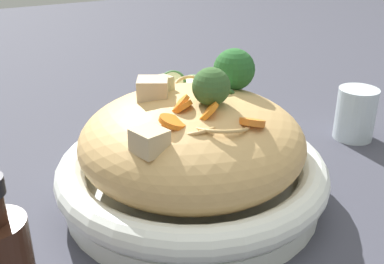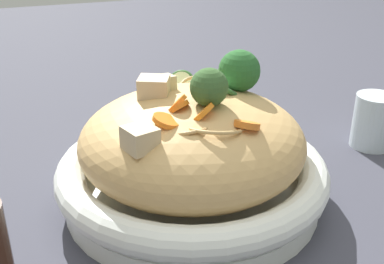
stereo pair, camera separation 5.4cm
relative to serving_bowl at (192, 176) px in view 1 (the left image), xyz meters
The scene contains 8 objects.
ground_plane 0.03m from the serving_bowl, ahead, with size 3.00×3.00×0.00m, color #3C3D49.
serving_bowl is the anchor object (origin of this frame).
noodle_heap 0.05m from the serving_bowl, 61.88° to the right, with size 0.26×0.26×0.11m.
broccoli_florets 0.13m from the serving_bowl, 24.48° to the left, with size 0.14×0.15×0.08m.
carrot_coins 0.11m from the serving_bowl, 105.01° to the right, with size 0.11×0.09×0.03m.
zucchini_slices 0.12m from the serving_bowl, 60.43° to the left, with size 0.07×0.14×0.05m.
chicken_chunks 0.11m from the serving_bowl, behind, with size 0.09×0.13×0.04m.
drinking_glass 0.31m from the serving_bowl, ahead, with size 0.06×0.06×0.08m.
Camera 1 is at (-0.24, -0.43, 0.32)m, focal length 43.71 mm.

